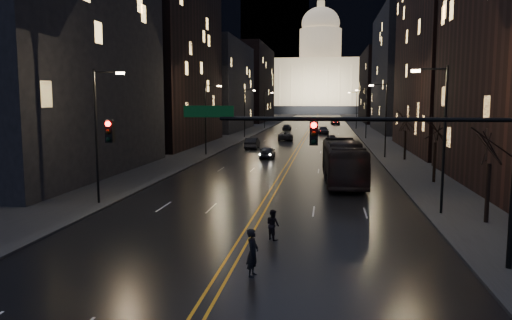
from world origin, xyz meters
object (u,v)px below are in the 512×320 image
at_px(oncoming_car_b, 252,143).
at_px(pedestrian_b, 273,225).
at_px(pedestrian_a, 253,253).
at_px(traffic_signal, 372,146).
at_px(receding_car_a, 335,146).
at_px(bus, 343,162).
at_px(oncoming_car_a, 267,152).

distance_m(oncoming_car_b, pedestrian_b, 47.03).
distance_m(pedestrian_a, pedestrian_b, 5.36).
bearing_deg(traffic_signal, pedestrian_b, 143.13).
relative_size(receding_car_a, pedestrian_a, 2.30).
bearing_deg(traffic_signal, bus, 91.21).
distance_m(oncoming_car_a, oncoming_car_b, 12.01).
height_order(traffic_signal, receding_car_a, traffic_signal).
bearing_deg(traffic_signal, receding_car_a, 90.92).
relative_size(receding_car_a, pedestrian_b, 2.88).
bearing_deg(bus, oncoming_car_a, 114.46).
bearing_deg(receding_car_a, pedestrian_b, -101.18).
distance_m(oncoming_car_b, pedestrian_a, 52.28).
bearing_deg(pedestrian_a, pedestrian_b, 6.89).
height_order(receding_car_a, pedestrian_a, pedestrian_a).
height_order(traffic_signal, pedestrian_b, traffic_signal).
bearing_deg(traffic_signal, oncoming_car_b, 104.06).
bearing_deg(traffic_signal, pedestrian_a, -157.03).
xyz_separation_m(bus, pedestrian_b, (-4.01, -18.21, -1.01)).
bearing_deg(pedestrian_a, receding_car_a, 4.85).
bearing_deg(oncoming_car_b, receding_car_a, 167.44).
xyz_separation_m(bus, pedestrian_a, (-4.25, -23.56, -0.82)).
xyz_separation_m(traffic_signal, oncoming_car_b, (-12.45, 49.70, -4.29)).
xyz_separation_m(oncoming_car_b, pedestrian_b, (7.97, -46.35, -0.04)).
relative_size(traffic_signal, oncoming_car_b, 3.49).
bearing_deg(oncoming_car_b, pedestrian_a, 97.42).
bearing_deg(pedestrian_a, traffic_signal, -57.60).
height_order(traffic_signal, oncoming_car_a, traffic_signal).
relative_size(oncoming_car_a, receding_car_a, 1.00).
bearing_deg(pedestrian_b, oncoming_car_b, -33.14).
bearing_deg(oncoming_car_a, oncoming_car_b, -75.34).
xyz_separation_m(bus, oncoming_car_a, (-8.46, 16.66, -1.03)).
bearing_deg(pedestrian_b, receding_car_a, -47.72).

